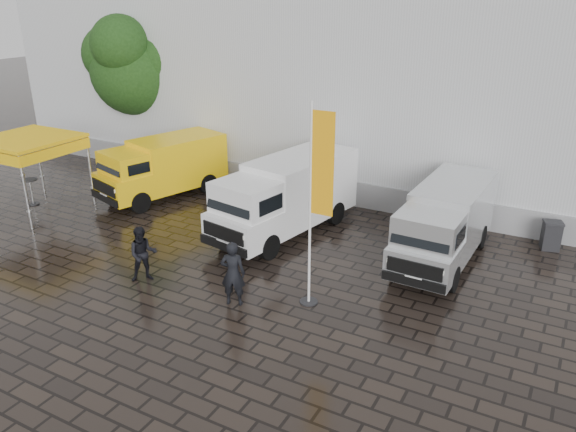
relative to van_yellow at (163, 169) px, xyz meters
name	(u,v)px	position (x,y,z in m)	size (l,w,h in m)	color
ground	(295,306)	(8.88, -5.14, -1.20)	(120.00, 120.00, 0.00)	black
exhibition_hall	(502,38)	(10.88, 10.86, 4.80)	(44.00, 16.00, 12.00)	silver
hall_plinth	(444,209)	(10.88, 2.81, -0.70)	(44.00, 0.15, 1.00)	gray
van_yellow	(163,169)	(0.00, 0.00, 0.00)	(2.00, 5.21, 2.40)	yellow
van_white	(285,198)	(6.23, -0.89, 0.11)	(2.02, 6.05, 2.62)	white
van_silver	(444,226)	(11.65, -0.44, 0.00)	(1.85, 5.55, 2.41)	silver
canopy_tent	(26,142)	(-3.46, -3.53, 1.50)	(3.18, 3.18, 2.88)	silver
flagpole	(317,196)	(9.29, -4.76, 1.95)	(0.88, 0.50, 5.56)	black
tree	(135,65)	(-4.32, 3.54, 3.51)	(4.09, 4.15, 7.34)	black
cocktail_table	(32,192)	(-4.04, -3.24, -0.67)	(0.60, 0.60, 1.06)	black
wheelie_bin	(551,235)	(14.59, 2.19, -0.71)	(0.59, 0.59, 0.97)	black
person_front	(233,273)	(7.33, -5.80, -0.27)	(0.68, 0.45, 1.86)	black
person_tent	(143,254)	(4.26, -5.93, -0.36)	(0.82, 0.64, 1.69)	black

